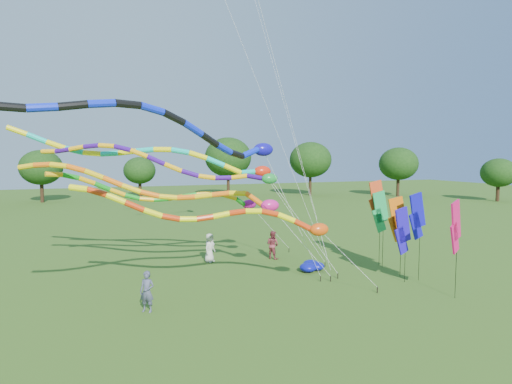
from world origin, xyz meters
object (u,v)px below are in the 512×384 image
object	(u,v)px
tube_kite_red	(233,217)
tube_kite_orange	(177,190)
person_b	(147,292)
blue_nylon_heap	(314,266)
person_c	(273,245)
person_a	(210,248)

from	to	relation	value
tube_kite_red	tube_kite_orange	world-z (taller)	tube_kite_orange
tube_kite_orange	person_b	distance (m)	6.09
tube_kite_red	blue_nylon_heap	size ratio (longest dim) A/B	9.07
person_b	person_c	distance (m)	11.02
person_c	blue_nylon_heap	bearing A→B (deg)	165.58
blue_nylon_heap	person_a	world-z (taller)	person_a
person_a	blue_nylon_heap	bearing A→B (deg)	-79.96
person_b	blue_nylon_heap	bearing A→B (deg)	54.38
tube_kite_orange	person_b	world-z (taller)	tube_kite_orange
tube_kite_orange	person_a	xyz separation A→B (m)	(2.58, 3.25, -3.90)
tube_kite_red	person_b	world-z (taller)	tube_kite_red
person_b	person_c	xyz separation A→B (m)	(8.66, 6.82, 0.03)
tube_kite_orange	person_a	bearing A→B (deg)	74.41
tube_kite_orange	blue_nylon_heap	xyz separation A→B (m)	(7.72, -0.80, -4.58)
blue_nylon_heap	person_c	xyz separation A→B (m)	(-1.14, 3.45, 0.68)
tube_kite_red	person_c	world-z (taller)	tube_kite_red
person_b	tube_kite_red	bearing A→B (deg)	43.56
person_c	tube_kite_red	bearing A→B (deg)	110.64
blue_nylon_heap	person_c	world-z (taller)	person_c
person_a	person_b	bearing A→B (deg)	-163.82
person_a	person_c	bearing A→B (deg)	-50.26
tube_kite_red	tube_kite_orange	distance (m)	4.20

